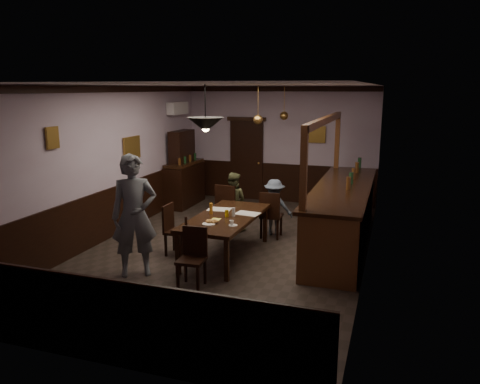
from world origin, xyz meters
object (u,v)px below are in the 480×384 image
at_px(chair_far_right, 271,213).
at_px(chair_far_left, 228,207).
at_px(person_seated_right, 274,207).
at_px(coffee_cup, 232,223).
at_px(chair_side, 174,227).
at_px(sideboard, 184,175).
at_px(person_seated_left, 233,201).
at_px(chair_near, 193,254).
at_px(person_standing, 134,216).
at_px(bar_counter, 343,214).
at_px(soda_can, 227,213).
at_px(pendant_iron, 206,125).
at_px(dining_table, 226,219).
at_px(pendant_brass_far, 284,116).
at_px(pendant_brass_mid, 258,120).

bearing_deg(chair_far_right, chair_far_left, -3.06).
xyz_separation_m(person_seated_right, coffee_cup, (-0.19, -2.06, 0.23)).
bearing_deg(chair_side, sideboard, 22.70).
bearing_deg(person_seated_left, chair_near, 105.20).
bearing_deg(sideboard, chair_near, -63.47).
xyz_separation_m(chair_near, person_standing, (-1.04, 0.10, 0.48)).
bearing_deg(chair_side, person_standing, 172.32).
bearing_deg(bar_counter, chair_side, -152.39).
distance_m(person_standing, person_seated_right, 3.20).
bearing_deg(soda_can, chair_far_right, 71.32).
xyz_separation_m(chair_far_right, bar_counter, (1.40, 0.04, 0.09)).
xyz_separation_m(coffee_cup, pendant_iron, (-0.32, -0.28, 1.60)).
distance_m(chair_far_left, chair_far_right, 0.91).
distance_m(chair_far_right, person_seated_right, 0.28).
bearing_deg(chair_far_left, sideboard, -39.53).
distance_m(person_seated_left, soda_can, 1.69).
bearing_deg(bar_counter, soda_can, -143.71).
distance_m(coffee_cup, sideboard, 4.58).
distance_m(chair_far_left, person_standing, 2.62).
xyz_separation_m(dining_table, person_seated_right, (0.49, 1.54, -0.11)).
xyz_separation_m(dining_table, coffee_cup, (0.30, -0.52, 0.11)).
bearing_deg(chair_near, pendant_brass_far, 84.01).
height_order(chair_far_left, person_seated_left, person_seated_left).
relative_size(chair_near, pendant_iron, 1.27).
distance_m(person_seated_left, sideboard, 2.55).
distance_m(chair_far_right, pendant_brass_far, 2.89).
xyz_separation_m(dining_table, pendant_iron, (-0.02, -0.80, 1.71)).
relative_size(chair_near, pendant_brass_mid, 1.11).
xyz_separation_m(sideboard, pendant_brass_mid, (2.31, -1.23, 1.53)).
relative_size(sideboard, pendant_iron, 2.67).
xyz_separation_m(soda_can, pendant_brass_far, (0.15, 3.58, 1.49)).
relative_size(dining_table, sideboard, 1.17).
distance_m(dining_table, pendant_iron, 1.89).
bearing_deg(dining_table, soda_can, -53.56).
bearing_deg(chair_far_left, pendant_iron, 107.47).
height_order(chair_near, pendant_brass_far, pendant_brass_far).
bearing_deg(soda_can, person_seated_right, 74.32).
relative_size(chair_side, pendant_iron, 1.29).
relative_size(dining_table, chair_side, 2.43).
xyz_separation_m(chair_far_left, chair_far_right, (0.91, -0.02, -0.05)).
distance_m(dining_table, pendant_brass_far, 3.88).
bearing_deg(chair_side, soda_can, -82.41).
xyz_separation_m(chair_near, person_seated_right, (0.53, 2.86, 0.08)).
bearing_deg(dining_table, chair_side, -169.23).
xyz_separation_m(person_seated_right, soda_can, (-0.45, -1.60, 0.24)).
xyz_separation_m(chair_near, bar_counter, (1.93, 2.62, 0.12)).
distance_m(dining_table, coffee_cup, 0.61).
distance_m(soda_can, pendant_iron, 1.75).
height_order(chair_side, pendant_iron, pendant_iron).
relative_size(coffee_cup, pendant_brass_far, 0.10).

